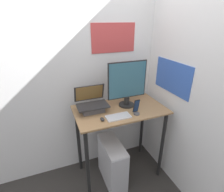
{
  "coord_description": "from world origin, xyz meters",
  "views": [
    {
      "loc": [
        -0.74,
        -1.34,
        1.94
      ],
      "look_at": [
        -0.1,
        0.3,
        1.16
      ],
      "focal_mm": 28.0,
      "sensor_mm": 36.0,
      "label": 1
    }
  ],
  "objects_px": {
    "monitor": "(127,85)",
    "cell_phone": "(136,110)",
    "computer_tower": "(112,162)",
    "mouse": "(102,119)",
    "laptop": "(92,105)",
    "keyboard": "(118,117)"
  },
  "relations": [
    {
      "from": "monitor",
      "to": "cell_phone",
      "type": "relative_size",
      "value": 3.07
    },
    {
      "from": "computer_tower",
      "to": "mouse",
      "type": "bearing_deg",
      "value": -151.32
    },
    {
      "from": "laptop",
      "to": "computer_tower",
      "type": "xyz_separation_m",
      "value": [
        0.18,
        -0.17,
        -0.76
      ]
    },
    {
      "from": "laptop",
      "to": "mouse",
      "type": "relative_size",
      "value": 5.22
    },
    {
      "from": "laptop",
      "to": "cell_phone",
      "type": "height_order",
      "value": "laptop"
    },
    {
      "from": "monitor",
      "to": "cell_phone",
      "type": "xyz_separation_m",
      "value": [
        0.01,
        -0.23,
        -0.21
      ]
    },
    {
      "from": "laptop",
      "to": "keyboard",
      "type": "bearing_deg",
      "value": -48.43
    },
    {
      "from": "cell_phone",
      "to": "computer_tower",
      "type": "relative_size",
      "value": 0.3
    },
    {
      "from": "monitor",
      "to": "mouse",
      "type": "relative_size",
      "value": 8.09
    },
    {
      "from": "monitor",
      "to": "cell_phone",
      "type": "bearing_deg",
      "value": -88.51
    },
    {
      "from": "mouse",
      "to": "keyboard",
      "type": "bearing_deg",
      "value": -0.84
    },
    {
      "from": "monitor",
      "to": "mouse",
      "type": "xyz_separation_m",
      "value": [
        -0.38,
        -0.22,
        -0.25
      ]
    },
    {
      "from": "laptop",
      "to": "cell_phone",
      "type": "bearing_deg",
      "value": -30.66
    },
    {
      "from": "keyboard",
      "to": "laptop",
      "type": "bearing_deg",
      "value": 131.57
    },
    {
      "from": "cell_phone",
      "to": "computer_tower",
      "type": "height_order",
      "value": "cell_phone"
    },
    {
      "from": "laptop",
      "to": "computer_tower",
      "type": "bearing_deg",
      "value": -43.2
    },
    {
      "from": "keyboard",
      "to": "computer_tower",
      "type": "distance_m",
      "value": 0.7
    },
    {
      "from": "laptop",
      "to": "mouse",
      "type": "bearing_deg",
      "value": -80.9
    },
    {
      "from": "laptop",
      "to": "keyboard",
      "type": "xyz_separation_m",
      "value": [
        0.22,
        -0.24,
        -0.07
      ]
    },
    {
      "from": "monitor",
      "to": "mouse",
      "type": "distance_m",
      "value": 0.5
    },
    {
      "from": "monitor",
      "to": "computer_tower",
      "type": "xyz_separation_m",
      "value": [
        -0.24,
        -0.15,
        -0.95
      ]
    },
    {
      "from": "keyboard",
      "to": "computer_tower",
      "type": "height_order",
      "value": "keyboard"
    }
  ]
}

